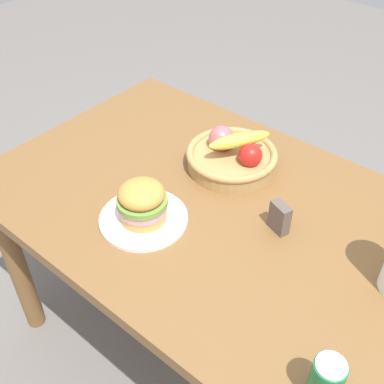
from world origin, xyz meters
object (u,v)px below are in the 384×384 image
object	(u,v)px
plate	(144,219)
soda_can	(325,382)
fruit_basket	(232,155)
sandwich	(142,202)
napkin_holder	(280,218)

from	to	relation	value
plate	soda_can	size ratio (longest dim) A/B	1.98
plate	fruit_basket	bearing A→B (deg)	83.51
sandwich	fruit_basket	world-z (taller)	fruit_basket
plate	sandwich	size ratio (longest dim) A/B	1.77
sandwich	napkin_holder	size ratio (longest dim) A/B	1.57
soda_can	fruit_basket	bearing A→B (deg)	139.65
plate	soda_can	distance (m)	0.65
sandwich	napkin_holder	world-z (taller)	sandwich
soda_can	fruit_basket	xyz separation A→B (m)	(-0.59, 0.50, -0.02)
napkin_holder	fruit_basket	bearing A→B (deg)	170.03
soda_can	napkin_holder	xyz separation A→B (m)	(-0.32, 0.35, -0.02)
plate	napkin_holder	world-z (taller)	napkin_holder
plate	napkin_holder	distance (m)	0.38
fruit_basket	napkin_holder	bearing A→B (deg)	-29.02
soda_can	plate	bearing A→B (deg)	167.49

